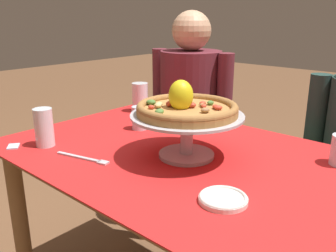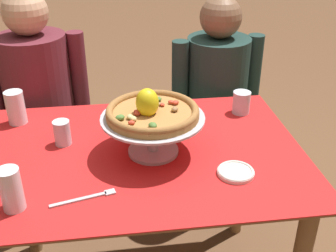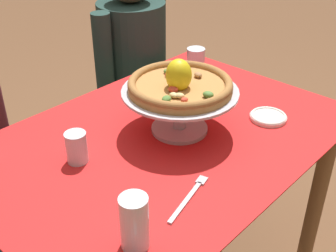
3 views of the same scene
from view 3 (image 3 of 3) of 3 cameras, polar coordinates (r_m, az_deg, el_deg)
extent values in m
cylinder|color=olive|center=(1.78, 19.13, -8.93)|extent=(0.06, 0.06, 0.70)
cylinder|color=olive|center=(2.05, 2.61, -1.26)|extent=(0.06, 0.06, 0.70)
cube|color=olive|center=(1.35, -0.34, -1.82)|extent=(1.13, 0.78, 0.02)
cube|color=red|center=(1.34, -0.34, -1.30)|extent=(1.17, 0.82, 0.00)
cylinder|color=#B7B7C1|center=(1.37, 1.52, -0.31)|extent=(0.18, 0.18, 0.01)
cylinder|color=#B7B7C1|center=(1.33, 1.56, 2.13)|extent=(0.04, 0.04, 0.12)
cylinder|color=#B7B7C1|center=(1.30, 1.60, 4.61)|extent=(0.36, 0.36, 0.01)
cylinder|color=#AD753D|center=(1.30, 1.61, 5.15)|extent=(0.31, 0.31, 0.02)
torus|color=olive|center=(1.29, 1.62, 5.70)|extent=(0.31, 0.31, 0.02)
ellipsoid|color=#4C7533|center=(1.19, -0.20, 3.60)|extent=(0.04, 0.03, 0.02)
ellipsoid|color=#996B42|center=(1.34, 4.00, 6.77)|extent=(0.03, 0.03, 0.02)
ellipsoid|color=#4C7533|center=(1.36, -0.11, 7.24)|extent=(0.02, 0.03, 0.01)
ellipsoid|color=tan|center=(1.21, 1.54, 4.04)|extent=(0.03, 0.03, 0.02)
ellipsoid|color=#C63D28|center=(1.19, 2.18, 3.51)|extent=(0.02, 0.02, 0.01)
ellipsoid|color=#C63D28|center=(1.34, 1.49, 6.74)|extent=(0.02, 0.02, 0.01)
ellipsoid|color=#C63D28|center=(1.30, 1.39, 6.17)|extent=(0.04, 0.04, 0.02)
ellipsoid|color=#C63D28|center=(1.37, 2.59, 7.50)|extent=(0.03, 0.03, 0.01)
ellipsoid|color=#996B42|center=(1.33, 1.06, 6.69)|extent=(0.02, 0.02, 0.01)
ellipsoid|color=#C63D28|center=(1.24, 0.65, 4.86)|extent=(0.03, 0.03, 0.02)
ellipsoid|color=#C63D28|center=(1.37, 2.00, 7.37)|extent=(0.03, 0.03, 0.01)
ellipsoid|color=#C63D28|center=(1.34, -0.02, 6.78)|extent=(0.02, 0.03, 0.01)
ellipsoid|color=#4C7533|center=(1.22, 5.34, 4.18)|extent=(0.04, 0.04, 0.02)
ellipsoid|color=tan|center=(1.21, 0.77, 4.10)|extent=(0.02, 0.03, 0.01)
ellipsoid|color=yellow|center=(1.26, 1.43, 6.73)|extent=(0.09, 0.09, 0.10)
cylinder|color=silver|center=(1.23, -12.00, -2.78)|extent=(0.06, 0.06, 0.09)
cylinder|color=silver|center=(1.24, -11.90, -3.51)|extent=(0.05, 0.05, 0.05)
cylinder|color=silver|center=(0.95, -4.47, -12.60)|extent=(0.06, 0.06, 0.13)
cylinder|color=silver|center=(0.96, -4.41, -13.55)|extent=(0.06, 0.06, 0.09)
cylinder|color=silver|center=(1.77, 3.69, 8.77)|extent=(0.07, 0.07, 0.09)
cylinder|color=silver|center=(1.78, 3.66, 8.05)|extent=(0.06, 0.06, 0.04)
cylinder|color=white|center=(1.46, 13.10, 1.12)|extent=(0.12, 0.12, 0.01)
torus|color=silver|center=(1.46, 13.13, 1.33)|extent=(0.12, 0.12, 0.01)
cube|color=#B7B7C1|center=(1.09, 2.33, -10.00)|extent=(0.17, 0.05, 0.01)
cube|color=#B7B7C1|center=(1.16, 4.49, -7.19)|extent=(0.04, 0.03, 0.01)
cube|color=#1E3833|center=(2.24, -4.15, -1.98)|extent=(0.32, 0.35, 0.46)
cylinder|color=#1E3833|center=(2.02, -4.66, 9.33)|extent=(0.34, 0.34, 0.49)
cylinder|color=#1E3833|center=(1.87, -8.47, 8.51)|extent=(0.08, 0.08, 0.41)
cylinder|color=#1E3833|center=(2.15, -1.38, 11.82)|extent=(0.08, 0.08, 0.41)
camera|label=1|loc=(1.58, 46.21, 11.80)|focal=38.64mm
camera|label=2|loc=(0.90, 78.83, 11.36)|focal=44.27mm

